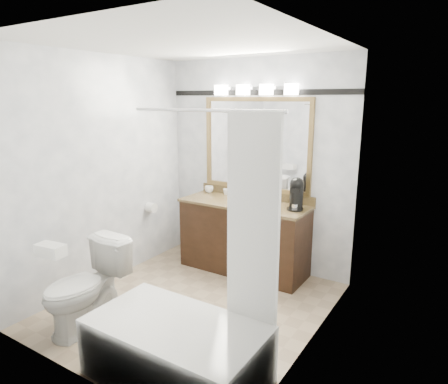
% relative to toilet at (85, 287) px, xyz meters
% --- Properties ---
extents(room, '(2.42, 2.62, 2.52)m').
position_rel_toilet_xyz_m(room, '(0.58, 0.82, 0.85)').
color(room, tan).
rests_on(room, ground).
extents(vanity, '(1.53, 0.58, 0.97)m').
position_rel_toilet_xyz_m(vanity, '(0.58, 1.84, 0.04)').
color(vanity, black).
rests_on(vanity, ground).
extents(mirror, '(1.40, 0.04, 1.10)m').
position_rel_toilet_xyz_m(mirror, '(0.58, 2.10, 1.10)').
color(mirror, olive).
rests_on(mirror, room).
extents(vanity_light_bar, '(1.02, 0.14, 0.12)m').
position_rel_toilet_xyz_m(vanity_light_bar, '(0.58, 2.05, 1.74)').
color(vanity_light_bar, silver).
rests_on(vanity_light_bar, room).
extents(accent_stripe, '(2.40, 0.01, 0.06)m').
position_rel_toilet_xyz_m(accent_stripe, '(0.58, 2.12, 1.70)').
color(accent_stripe, black).
rests_on(accent_stripe, room).
extents(bathtub, '(1.30, 0.75, 1.96)m').
position_rel_toilet_xyz_m(bathtub, '(1.14, -0.08, -0.12)').
color(bathtub, white).
rests_on(bathtub, ground).
extents(tp_roll, '(0.11, 0.12, 0.12)m').
position_rel_toilet_xyz_m(tp_roll, '(-0.56, 1.49, 0.30)').
color(tp_roll, white).
rests_on(tp_roll, room).
extents(toilet, '(0.47, 0.80, 0.80)m').
position_rel_toilet_xyz_m(toilet, '(0.00, 0.00, 0.00)').
color(toilet, white).
rests_on(toilet, ground).
extents(tissue_box, '(0.25, 0.16, 0.10)m').
position_rel_toilet_xyz_m(tissue_box, '(0.00, -0.30, 0.45)').
color(tissue_box, white).
rests_on(tissue_box, toilet).
extents(coffee_maker, '(0.18, 0.23, 0.35)m').
position_rel_toilet_xyz_m(coffee_maker, '(1.20, 1.90, 0.63)').
color(coffee_maker, black).
rests_on(coffee_maker, vanity).
extents(cup_left, '(0.11, 0.11, 0.09)m').
position_rel_toilet_xyz_m(cup_left, '(-0.05, 2.03, 0.50)').
color(cup_left, white).
rests_on(cup_left, vanity).
extents(cup_right, '(0.09, 0.09, 0.07)m').
position_rel_toilet_xyz_m(cup_right, '(0.19, 2.06, 0.49)').
color(cup_right, white).
rests_on(cup_right, vanity).
extents(soap_bottle_a, '(0.06, 0.06, 0.10)m').
position_rel_toilet_xyz_m(soap_bottle_a, '(0.52, 1.98, 0.50)').
color(soap_bottle_a, white).
rests_on(soap_bottle_a, vanity).
extents(soap_bottle_b, '(0.08, 0.08, 0.09)m').
position_rel_toilet_xyz_m(soap_bottle_b, '(0.78, 1.97, 0.50)').
color(soap_bottle_b, white).
rests_on(soap_bottle_b, vanity).
extents(soap_bar, '(0.09, 0.07, 0.03)m').
position_rel_toilet_xyz_m(soap_bar, '(0.54, 1.96, 0.46)').
color(soap_bar, beige).
rests_on(soap_bar, vanity).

